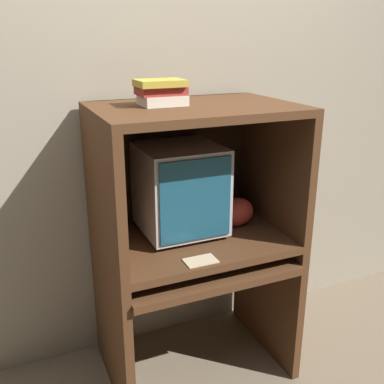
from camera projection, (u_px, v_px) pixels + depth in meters
wall_back at (165, 109)px, 2.31m from camera, size 6.00×0.06×2.60m
desk_base at (197, 301)px, 2.24m from camera, size 0.89×0.65×0.65m
desk_monitor_shelf at (195, 240)px, 2.17m from camera, size 0.89×0.63×0.09m
hutch_upper at (192, 151)px, 2.06m from camera, size 0.89×0.63×0.63m
crt_monitor at (180, 189)px, 2.13m from camera, size 0.37×0.38×0.43m
keyboard at (195, 267)px, 2.04m from camera, size 0.39×0.17×0.03m
mouse at (245, 256)px, 2.14m from camera, size 0.06×0.04×0.03m
snack_bag at (237, 212)px, 2.26m from camera, size 0.18×0.13×0.15m
book_stack at (161, 92)px, 1.93m from camera, size 0.21×0.17×0.11m
paper_card at (201, 261)px, 1.92m from camera, size 0.14×0.09×0.00m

